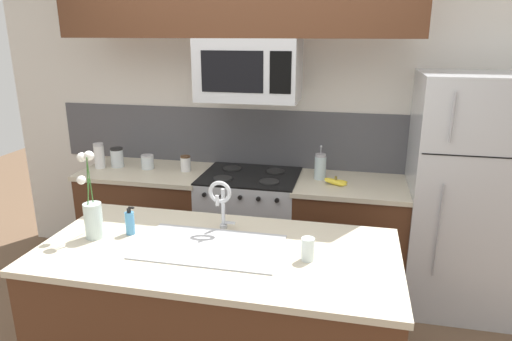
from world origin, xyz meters
TOP-DOWN VIEW (x-y plane):
  - rear_partition at (0.30, 1.28)m, footprint 5.20×0.10m
  - splash_band at (0.00, 1.22)m, footprint 3.59×0.01m
  - back_counter_left at (-0.88, 0.90)m, footprint 1.04×0.65m
  - back_counter_right at (0.79, 0.90)m, footprint 0.85×0.65m
  - stove_range at (0.00, 0.90)m, footprint 0.76×0.64m
  - microwave at (0.00, 0.88)m, footprint 0.74×0.40m
  - refrigerator at (1.63, 0.92)m, footprint 0.87×0.74m
  - storage_jar_tall at (-1.29, 0.86)m, footprint 0.08×0.08m
  - storage_jar_medium at (-1.16, 0.93)m, footprint 0.11×0.11m
  - storage_jar_short at (-0.88, 0.93)m, footprint 0.10×0.10m
  - storage_jar_squat at (-0.55, 0.93)m, footprint 0.08×0.08m
  - banana_bunch at (0.67, 0.84)m, footprint 0.19×0.12m
  - french_press at (0.54, 0.96)m, footprint 0.09×0.09m
  - island_counter at (0.11, -0.35)m, footprint 1.90×0.92m
  - kitchen_sink at (0.07, -0.35)m, footprint 0.76×0.44m
  - sink_faucet at (0.07, -0.13)m, footprint 0.14×0.14m
  - dish_soap_bottle at (-0.42, -0.28)m, footprint 0.06×0.05m
  - drinking_glass at (0.60, -0.38)m, footprint 0.07×0.07m
  - flower_vase at (-0.60, -0.36)m, footprint 0.15×0.15m

SIDE VIEW (x-z plane):
  - island_counter at x=0.11m, z-range 0.00..0.91m
  - back_counter_left at x=-0.88m, z-range 0.00..0.91m
  - back_counter_right at x=0.79m, z-range 0.00..0.91m
  - stove_range at x=0.00m, z-range 0.00..0.93m
  - kitchen_sink at x=0.07m, z-range 0.76..0.92m
  - refrigerator at x=1.63m, z-range 0.00..1.74m
  - banana_bunch at x=0.67m, z-range 0.89..0.97m
  - storage_jar_short at x=-0.88m, z-range 0.91..1.03m
  - drinking_glass at x=0.60m, z-range 0.91..1.03m
  - storage_jar_squat at x=-0.55m, z-range 0.91..1.04m
  - dish_soap_bottle at x=-0.42m, z-range 0.90..1.06m
  - storage_jar_medium at x=-1.16m, z-range 0.91..1.07m
  - french_press at x=0.54m, z-range 0.88..1.14m
  - storage_jar_tall at x=-1.29m, z-range 0.91..1.12m
  - flower_vase at x=-0.60m, z-range 0.80..1.29m
  - sink_faucet at x=0.07m, z-range 0.95..1.26m
  - splash_band at x=0.00m, z-range 0.91..1.39m
  - rear_partition at x=0.30m, z-range 0.00..2.60m
  - microwave at x=0.00m, z-range 1.52..1.96m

